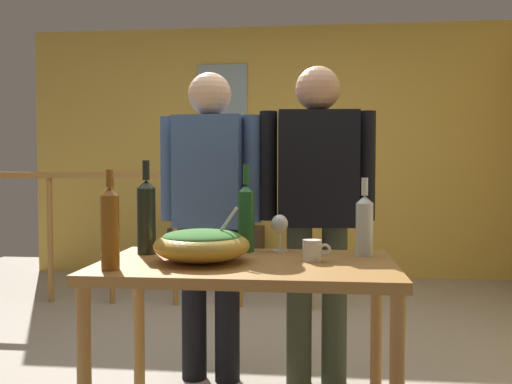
# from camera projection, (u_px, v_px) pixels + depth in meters

# --- Properties ---
(ground_plane) EXTENTS (6.83, 6.83, 0.00)m
(ground_plane) POSITION_uv_depth(u_px,v_px,m) (236.00, 366.00, 3.08)
(ground_plane) COLOR #9E9384
(back_wall) EXTENTS (5.03, 0.10, 2.54)m
(back_wall) POSITION_uv_depth(u_px,v_px,m) (272.00, 152.00, 5.63)
(back_wall) COLOR gold
(back_wall) RESTS_ON ground_plane
(framed_picture) EXTENTS (0.51, 0.03, 0.58)m
(framed_picture) POSITION_uv_depth(u_px,v_px,m) (223.00, 93.00, 5.60)
(framed_picture) COLOR #839DA3
(stair_railing) EXTENTS (2.73, 0.10, 1.13)m
(stair_railing) POSITION_uv_depth(u_px,v_px,m) (198.00, 221.00, 4.38)
(stair_railing) COLOR #9E6B33
(stair_railing) RESTS_ON ground_plane
(tv_console) EXTENTS (0.90, 0.40, 0.53)m
(tv_console) POSITION_uv_depth(u_px,v_px,m) (217.00, 254.00, 5.38)
(tv_console) COLOR #38281E
(tv_console) RESTS_ON ground_plane
(flat_screen_tv) EXTENTS (0.56, 0.12, 0.43)m
(flat_screen_tv) POSITION_uv_depth(u_px,v_px,m) (217.00, 201.00, 5.33)
(flat_screen_tv) COLOR black
(flat_screen_tv) RESTS_ON tv_console
(serving_table) EXTENTS (1.15, 0.68, 0.75)m
(serving_table) POSITION_uv_depth(u_px,v_px,m) (247.00, 284.00, 2.13)
(serving_table) COLOR #9E6B33
(serving_table) RESTS_ON ground_plane
(salad_bowl) EXTENTS (0.37, 0.37, 0.21)m
(salad_bowl) POSITION_uv_depth(u_px,v_px,m) (202.00, 244.00, 2.12)
(salad_bowl) COLOR gold
(salad_bowl) RESTS_ON serving_table
(wine_glass) EXTENTS (0.07, 0.07, 0.16)m
(wine_glass) POSITION_uv_depth(u_px,v_px,m) (280.00, 226.00, 2.38)
(wine_glass) COLOR silver
(wine_glass) RESTS_ON serving_table
(wine_bottle_clear) EXTENTS (0.07, 0.07, 0.32)m
(wine_bottle_clear) POSITION_uv_depth(u_px,v_px,m) (364.00, 224.00, 2.26)
(wine_bottle_clear) COLOR silver
(wine_bottle_clear) RESTS_ON serving_table
(wine_bottle_dark) EXTENTS (0.08, 0.08, 0.40)m
(wine_bottle_dark) POSITION_uv_depth(u_px,v_px,m) (146.00, 215.00, 2.31)
(wine_bottle_dark) COLOR black
(wine_bottle_dark) RESTS_ON serving_table
(wine_bottle_green) EXTENTS (0.07, 0.07, 0.38)m
(wine_bottle_green) POSITION_uv_depth(u_px,v_px,m) (246.00, 216.00, 2.37)
(wine_bottle_green) COLOR #1E5628
(wine_bottle_green) RESTS_ON serving_table
(wine_bottle_amber) EXTENTS (0.07, 0.07, 0.36)m
(wine_bottle_amber) POSITION_uv_depth(u_px,v_px,m) (110.00, 227.00, 1.95)
(wine_bottle_amber) COLOR brown
(wine_bottle_amber) RESTS_ON serving_table
(mug_white) EXTENTS (0.11, 0.07, 0.08)m
(mug_white) POSITION_uv_depth(u_px,v_px,m) (313.00, 250.00, 2.13)
(mug_white) COLOR white
(mug_white) RESTS_ON serving_table
(person_standing_left) EXTENTS (0.54, 0.25, 1.60)m
(person_standing_left) POSITION_uv_depth(u_px,v_px,m) (210.00, 202.00, 2.84)
(person_standing_left) COLOR black
(person_standing_left) RESTS_ON ground_plane
(person_standing_right) EXTENTS (0.58, 0.25, 1.62)m
(person_standing_right) POSITION_uv_depth(u_px,v_px,m) (317.00, 198.00, 2.78)
(person_standing_right) COLOR #2D3323
(person_standing_right) RESTS_ON ground_plane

